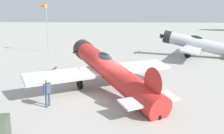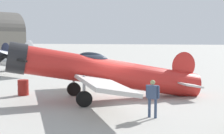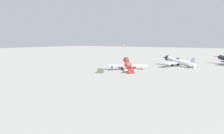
{
  "view_description": "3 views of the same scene",
  "coord_description": "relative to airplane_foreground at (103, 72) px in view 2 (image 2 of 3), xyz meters",
  "views": [
    {
      "loc": [
        15.65,
        1.94,
        5.12
      ],
      "look_at": [
        -0.0,
        0.0,
        1.8
      ],
      "focal_mm": 38.49,
      "sensor_mm": 36.0,
      "label": 1
    },
    {
      "loc": [
        5.98,
        -16.49,
        3.31
      ],
      "look_at": [
        -0.0,
        0.0,
        1.8
      ],
      "focal_mm": 51.28,
      "sensor_mm": 36.0,
      "label": 2
    },
    {
      "loc": [
        45.84,
        24.02,
        7.98
      ],
      "look_at": [
        3.05,
        -3.37,
        1.1
      ],
      "focal_mm": 30.75,
      "sensor_mm": 36.0,
      "label": 3
    }
  ],
  "objects": [
    {
      "name": "ground_crew_mechanic",
      "position": [
        3.48,
        -3.06,
        -0.55
      ],
      "size": [
        0.62,
        0.31,
        1.62
      ],
      "rotation": [
        0.0,
        0.0,
        4.49
      ],
      "color": "#384766",
      "rests_on": "ground_plane"
    },
    {
      "name": "ground_plane",
      "position": [
        0.43,
        0.31,
        -1.53
      ],
      "size": [
        400.0,
        400.0,
        0.0
      ],
      "primitive_type": "plane",
      "color": "#A8A59E"
    },
    {
      "name": "fuel_drum",
      "position": [
        -4.98,
        -0.28,
        -1.07
      ],
      "size": [
        0.67,
        0.67,
        0.93
      ],
      "color": "maroon",
      "rests_on": "ground_plane"
    },
    {
      "name": "airplane_foreground",
      "position": [
        0.0,
        0.0,
        0.0
      ],
      "size": [
        11.2,
        10.12,
        3.39
      ],
      "rotation": [
        0.0,
        0.0,
        3.76
      ],
      "color": "red",
      "rests_on": "ground_plane"
    }
  ]
}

